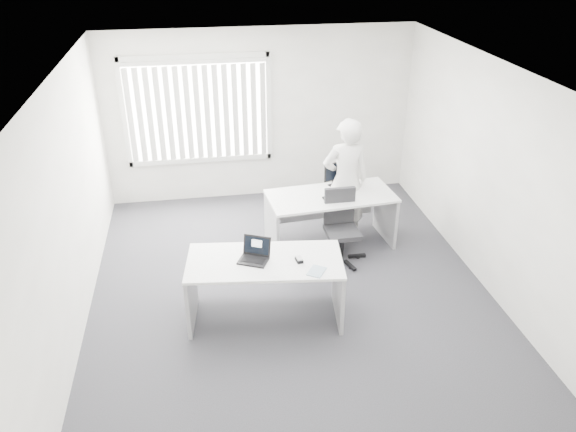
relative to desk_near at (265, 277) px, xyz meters
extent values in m
plane|color=#47474D|center=(0.39, 0.43, -0.58)|extent=(6.00, 6.00, 0.00)
cube|color=white|center=(0.39, 3.43, 0.82)|extent=(5.00, 0.02, 2.80)
cube|color=white|center=(0.39, -2.57, 0.82)|extent=(5.00, 0.02, 2.80)
cube|color=white|center=(-2.11, 0.43, 0.82)|extent=(0.02, 6.00, 2.80)
cube|color=white|center=(2.89, 0.43, 0.82)|extent=(0.02, 6.00, 2.80)
cube|color=white|center=(0.39, 0.43, 2.22)|extent=(5.00, 6.00, 0.02)
cube|color=silver|center=(-0.61, 3.39, 0.97)|extent=(2.32, 0.06, 1.76)
cube|color=silver|center=(0.00, 0.00, 0.21)|extent=(1.85, 1.03, 0.03)
cube|color=#A5A4A7|center=(-0.86, 0.10, -0.19)|extent=(0.13, 0.76, 0.77)
cube|color=#A5A4A7|center=(0.86, -0.10, -0.19)|extent=(0.13, 0.76, 0.77)
cube|color=silver|center=(1.14, 1.53, 0.21)|extent=(1.84, 0.98, 0.03)
cube|color=#A5A4A7|center=(0.28, 1.46, -0.19)|extent=(0.11, 0.76, 0.77)
cube|color=#A5A4A7|center=(2.00, 1.61, -0.19)|extent=(0.11, 0.76, 0.77)
cylinder|color=black|center=(1.21, 1.09, -0.54)|extent=(0.58, 0.58, 0.08)
cylinder|color=black|center=(1.21, 1.09, -0.36)|extent=(0.07, 0.07, 0.44)
cube|color=black|center=(1.21, 1.09, -0.14)|extent=(0.45, 0.45, 0.07)
cube|color=black|center=(1.20, 1.30, 0.17)|extent=(0.43, 0.06, 0.53)
imported|color=silver|center=(1.39, 1.71, 0.35)|extent=(0.69, 0.47, 1.85)
cube|color=silver|center=(0.39, -0.09, 0.23)|extent=(0.34, 0.29, 0.00)
cube|color=white|center=(0.53, -0.33, 0.23)|extent=(0.25, 0.27, 0.01)
cube|color=black|center=(1.21, 1.43, 0.23)|extent=(0.43, 0.20, 0.02)
camera|label=1|loc=(-0.63, -5.35, 3.65)|focal=35.00mm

